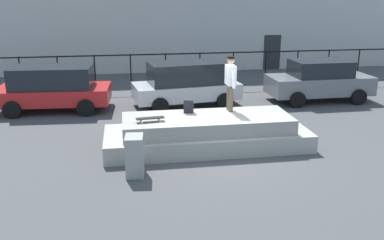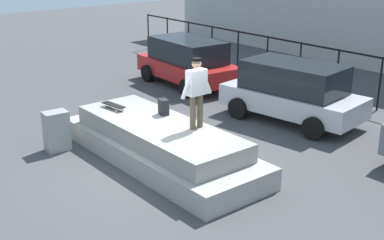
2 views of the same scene
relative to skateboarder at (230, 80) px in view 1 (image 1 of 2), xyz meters
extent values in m
plane|color=#424244|center=(-0.43, -0.84, -1.91)|extent=(60.00, 60.00, 0.00)
cube|color=#9E9B93|center=(-0.80, -0.51, -1.65)|extent=(5.99, 2.13, 0.52)
cube|color=gray|center=(-0.80, -0.51, -1.18)|extent=(4.91, 1.75, 0.43)
cylinder|color=brown|center=(0.00, -0.11, -0.56)|extent=(0.14, 0.14, 0.81)
cylinder|color=brown|center=(0.00, 0.11, -0.56)|extent=(0.14, 0.14, 0.81)
cube|color=silver|center=(0.00, 0.00, 0.14)|extent=(0.25, 0.48, 0.59)
cylinder|color=silver|center=(0.01, -0.29, 0.10)|extent=(0.10, 0.34, 0.60)
cylinder|color=silver|center=(-0.01, 0.29, 0.10)|extent=(0.10, 0.34, 0.60)
sphere|color=tan|center=(0.00, 0.00, 0.57)|extent=(0.22, 0.22, 0.22)
cylinder|color=black|center=(0.00, 0.00, 0.67)|extent=(0.21, 0.21, 0.05)
cube|color=black|center=(-2.47, -0.77, -0.86)|extent=(0.81, 0.29, 0.02)
cylinder|color=silver|center=(-2.21, -0.84, -0.94)|extent=(0.06, 0.04, 0.06)
cylinder|color=silver|center=(-2.23, -0.64, -0.94)|extent=(0.06, 0.04, 0.06)
cylinder|color=silver|center=(-2.72, -0.90, -0.94)|extent=(0.06, 0.04, 0.06)
cylinder|color=silver|center=(-2.74, -0.70, -0.94)|extent=(0.06, 0.04, 0.06)
cube|color=black|center=(-1.27, -0.02, -0.76)|extent=(0.32, 0.26, 0.40)
cube|color=#B21E1E|center=(-5.86, 4.41, -1.29)|extent=(4.34, 2.13, 0.60)
cube|color=black|center=(-5.86, 4.41, -0.59)|extent=(3.06, 1.83, 0.80)
cylinder|color=black|center=(-7.11, 5.44, -1.59)|extent=(0.65, 0.26, 0.64)
cylinder|color=black|center=(-7.23, 3.53, -1.59)|extent=(0.65, 0.26, 0.64)
cylinder|color=black|center=(-4.49, 5.28, -1.59)|extent=(0.65, 0.26, 0.64)
cylinder|color=black|center=(-4.60, 3.37, -1.59)|extent=(0.65, 0.26, 0.64)
cube|color=#B7B7BC|center=(-0.71, 4.27, -1.29)|extent=(4.37, 2.36, 0.61)
cube|color=black|center=(-0.71, 4.27, -0.57)|extent=(3.10, 1.97, 0.83)
cylinder|color=black|center=(-2.11, 5.01, -1.59)|extent=(0.66, 0.31, 0.64)
cylinder|color=black|center=(-1.86, 3.18, -1.59)|extent=(0.66, 0.31, 0.64)
cylinder|color=black|center=(0.44, 5.36, -1.59)|extent=(0.66, 0.31, 0.64)
cylinder|color=black|center=(0.70, 3.53, -1.59)|extent=(0.66, 0.31, 0.64)
cube|color=slate|center=(4.91, 4.18, -1.22)|extent=(4.29, 1.83, 0.74)
cube|color=black|center=(4.91, 4.18, -0.52)|extent=(2.37, 1.59, 0.65)
cylinder|color=black|center=(3.58, 5.07, -1.59)|extent=(0.64, 0.23, 0.64)
cylinder|color=black|center=(3.60, 3.26, -1.59)|extent=(0.64, 0.23, 0.64)
cylinder|color=black|center=(6.22, 5.10, -1.59)|extent=(0.64, 0.23, 0.64)
cylinder|color=black|center=(6.24, 3.29, -1.59)|extent=(0.64, 0.23, 0.64)
cube|color=gray|center=(-2.97, -2.17, -1.40)|extent=(0.49, 0.64, 1.03)
cylinder|color=black|center=(-7.63, 7.15, -1.05)|extent=(0.06, 0.06, 1.73)
cylinder|color=black|center=(-6.03, 7.15, -1.05)|extent=(0.06, 0.06, 1.73)
cylinder|color=black|center=(-4.43, 7.15, -1.05)|extent=(0.06, 0.06, 1.73)
cylinder|color=black|center=(-2.83, 7.15, -1.05)|extent=(0.06, 0.06, 1.73)
cylinder|color=black|center=(-1.23, 7.15, -1.05)|extent=(0.06, 0.06, 1.73)
cylinder|color=black|center=(0.37, 7.15, -1.05)|extent=(0.06, 0.06, 1.73)
cylinder|color=black|center=(1.97, 7.15, -1.05)|extent=(0.06, 0.06, 1.73)
cylinder|color=black|center=(3.57, 7.15, -1.05)|extent=(0.06, 0.06, 1.73)
cylinder|color=black|center=(5.17, 7.15, -1.05)|extent=(0.06, 0.06, 1.73)
cylinder|color=black|center=(6.77, 7.15, -1.05)|extent=(0.06, 0.06, 1.73)
cylinder|color=black|center=(8.37, 7.15, -1.05)|extent=(0.06, 0.06, 1.73)
cube|color=black|center=(-0.43, 7.15, -0.23)|extent=(24.00, 0.04, 0.06)
cube|color=#B2B2AD|center=(-0.43, 15.06, 1.14)|extent=(29.58, 6.80, 6.11)
cube|color=#262628|center=(5.48, 11.65, -0.91)|extent=(1.00, 0.06, 2.00)
camera|label=1|loc=(-3.13, -12.07, 2.55)|focal=39.46mm
camera|label=2|loc=(8.72, -7.21, 3.16)|focal=48.00mm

